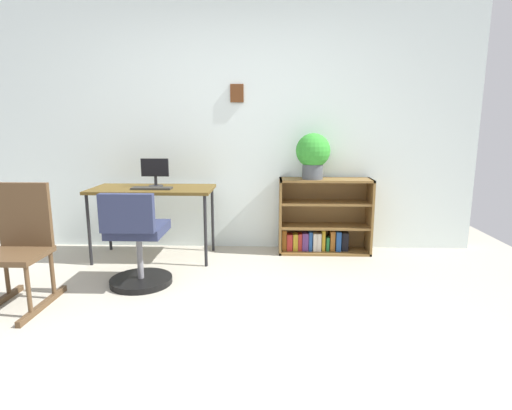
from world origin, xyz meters
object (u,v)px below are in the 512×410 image
Objects in this scene: rocking_chair at (19,245)px; potted_plant_on_shelf at (313,153)px; monitor at (155,171)px; bookshelf_low at (322,220)px; keyboard at (152,188)px; desk at (153,193)px; office_chair at (137,245)px.

potted_plant_on_shelf is at bearing 30.08° from rocking_chair.
bookshelf_low is at bearing 6.51° from monitor.
rocking_chair is 2.78m from bookshelf_low.
keyboard is 0.42× the size of rocking_chair.
desk is 1.32m from rocking_chair.
keyboard is at bearing -167.85° from bookshelf_low.
desk is at bearing -171.01° from bookshelf_low.
rocking_chair is 2.71m from potted_plant_on_shelf.
office_chair is at bearing -85.88° from keyboard.
rocking_chair is at bearing -120.75° from monitor.
potted_plant_on_shelf reaches higher than desk.
keyboard is 1.27m from rocking_chair.
bookshelf_low reaches higher than keyboard.
monitor is at bearing 92.74° from keyboard.
keyboard is at bearing -87.26° from monitor.
bookshelf_low is (1.70, 0.19, -0.53)m from monitor.
office_chair is 0.90× the size of rocking_chair.
keyboard is (0.01, -0.17, -0.15)m from monitor.
monitor is 1.80m from bookshelf_low.
desk is at bearing -172.26° from potted_plant_on_shelf.
monitor reaches higher than office_chair.
potted_plant_on_shelf is (1.58, 0.14, 0.17)m from monitor.
rocking_chair is at bearing -149.92° from potted_plant_on_shelf.
monitor reaches higher than keyboard.
rocking_chair reaches higher than desk.
bookshelf_low is at bearing 29.79° from rocking_chair.
rocking_chair is 1.96× the size of potted_plant_on_shelf.
keyboard is at bearing -168.84° from potted_plant_on_shelf.
keyboard is at bearing -77.04° from desk.
bookshelf_low is (2.41, 1.38, -0.11)m from rocking_chair.
potted_plant_on_shelf is (1.60, 0.22, 0.38)m from desk.
office_chair is 0.84m from rocking_chair.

